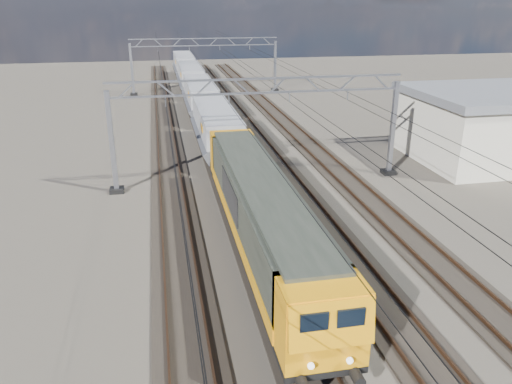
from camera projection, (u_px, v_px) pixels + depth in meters
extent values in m
plane|color=#29251F|center=(272.00, 204.00, 30.63)|extent=(160.00, 160.00, 0.00)
cube|color=black|center=(174.00, 211.00, 29.53)|extent=(2.60, 140.00, 0.12)
cube|color=#523520|center=(161.00, 209.00, 29.34)|extent=(0.08, 140.00, 0.16)
cube|color=#523520|center=(186.00, 208.00, 29.60)|extent=(0.08, 140.00, 0.16)
cube|color=black|center=(240.00, 206.00, 30.25)|extent=(2.60, 140.00, 0.12)
cube|color=#523520|center=(228.00, 204.00, 30.06)|extent=(0.08, 140.00, 0.16)
cube|color=#523520|center=(252.00, 203.00, 30.32)|extent=(0.08, 140.00, 0.16)
cube|color=black|center=(304.00, 201.00, 30.97)|extent=(2.60, 140.00, 0.12)
cube|color=#523520|center=(293.00, 200.00, 30.78)|extent=(0.08, 140.00, 0.16)
cube|color=#523520|center=(315.00, 198.00, 31.04)|extent=(0.08, 140.00, 0.16)
cube|color=black|center=(364.00, 197.00, 31.69)|extent=(2.60, 140.00, 0.12)
cube|color=#523520|center=(354.00, 195.00, 31.50)|extent=(0.08, 140.00, 0.16)
cube|color=#523520|center=(375.00, 193.00, 31.76)|extent=(0.08, 140.00, 0.16)
cube|color=gray|center=(112.00, 143.00, 31.39)|extent=(0.30, 0.30, 6.60)
cube|color=gray|center=(393.00, 129.00, 34.81)|extent=(0.30, 0.30, 6.60)
cube|color=black|center=(117.00, 190.00, 32.53)|extent=(0.90, 0.90, 0.30)
cube|color=black|center=(388.00, 172.00, 35.95)|extent=(0.90, 0.90, 0.30)
cube|color=gray|center=(260.00, 79.00, 31.75)|extent=(19.30, 0.18, 0.12)
cube|color=gray|center=(260.00, 93.00, 32.07)|extent=(19.30, 0.18, 0.12)
cube|color=gray|center=(126.00, 90.00, 30.41)|extent=(1.03, 0.10, 0.94)
cube|color=gray|center=(166.00, 89.00, 30.84)|extent=(1.03, 0.10, 0.94)
cube|color=gray|center=(204.00, 88.00, 31.27)|extent=(1.03, 0.10, 0.94)
cube|color=gray|center=(241.00, 86.00, 31.70)|extent=(1.03, 0.10, 0.94)
cube|color=gray|center=(278.00, 85.00, 32.13)|extent=(1.03, 0.10, 0.94)
cube|color=gray|center=(313.00, 84.00, 32.55)|extent=(1.03, 0.10, 0.94)
cube|color=gray|center=(347.00, 83.00, 32.98)|extent=(1.03, 0.10, 0.94)
cube|color=gray|center=(381.00, 82.00, 33.41)|extent=(1.03, 0.10, 0.94)
cube|color=gray|center=(165.00, 101.00, 31.11)|extent=(0.06, 0.06, 0.65)
cube|color=gray|center=(229.00, 99.00, 31.83)|extent=(0.06, 0.06, 0.65)
cube|color=gray|center=(290.00, 97.00, 32.55)|extent=(0.06, 0.06, 0.65)
cube|color=gray|center=(348.00, 95.00, 33.27)|extent=(0.06, 0.06, 0.65)
cube|color=gray|center=(132.00, 70.00, 64.33)|extent=(0.30, 0.30, 6.60)
cube|color=gray|center=(275.00, 66.00, 67.76)|extent=(0.30, 0.30, 6.60)
cube|color=black|center=(134.00, 94.00, 65.47)|extent=(0.90, 0.90, 0.30)
cube|color=black|center=(275.00, 89.00, 68.89)|extent=(0.90, 0.90, 0.30)
cube|color=gray|center=(204.00, 38.00, 64.69)|extent=(19.30, 0.18, 0.12)
cube|color=gray|center=(205.00, 46.00, 65.02)|extent=(19.30, 0.18, 0.12)
cube|color=gray|center=(139.00, 43.00, 63.36)|extent=(1.03, 0.10, 0.94)
cube|color=gray|center=(158.00, 43.00, 63.78)|extent=(1.03, 0.10, 0.94)
cube|color=gray|center=(177.00, 42.00, 64.21)|extent=(1.03, 0.10, 0.94)
cube|color=gray|center=(195.00, 42.00, 64.64)|extent=(1.03, 0.10, 0.94)
cube|color=gray|center=(213.00, 42.00, 65.07)|extent=(1.03, 0.10, 0.94)
cube|color=gray|center=(231.00, 42.00, 65.50)|extent=(1.03, 0.10, 0.94)
cube|color=gray|center=(249.00, 41.00, 65.92)|extent=(1.03, 0.10, 0.94)
cube|color=gray|center=(267.00, 41.00, 66.35)|extent=(1.03, 0.10, 0.94)
cube|color=gray|center=(158.00, 49.00, 64.05)|extent=(0.06, 0.06, 0.65)
cube|color=gray|center=(189.00, 48.00, 64.77)|extent=(0.06, 0.06, 0.65)
cube|color=gray|center=(220.00, 48.00, 65.49)|extent=(0.06, 0.06, 0.65)
cube|color=gray|center=(250.00, 47.00, 66.22)|extent=(0.06, 0.06, 0.65)
cylinder|color=black|center=(164.00, 95.00, 34.89)|extent=(0.03, 140.00, 0.03)
cylinder|color=black|center=(164.00, 88.00, 34.71)|extent=(0.03, 140.00, 0.03)
cylinder|color=black|center=(221.00, 93.00, 35.61)|extent=(0.03, 140.00, 0.03)
cylinder|color=black|center=(221.00, 86.00, 35.43)|extent=(0.03, 140.00, 0.03)
cylinder|color=black|center=(275.00, 91.00, 36.33)|extent=(0.03, 140.00, 0.03)
cylinder|color=black|center=(276.00, 85.00, 36.15)|extent=(0.03, 140.00, 0.03)
cylinder|color=black|center=(328.00, 90.00, 37.05)|extent=(0.03, 140.00, 0.03)
cylinder|color=black|center=(328.00, 83.00, 36.87)|extent=(0.03, 140.00, 0.03)
cube|color=black|center=(296.00, 318.00, 18.44)|extent=(2.20, 3.60, 0.60)
cube|color=black|center=(239.00, 193.00, 30.33)|extent=(2.20, 3.60, 0.60)
cube|color=black|center=(261.00, 234.00, 24.25)|extent=(2.65, 20.00, 0.25)
cube|color=black|center=(261.00, 241.00, 24.39)|extent=(2.20, 4.50, 0.75)
cube|color=#262A23|center=(261.00, 207.00, 23.74)|extent=(2.65, 17.00, 2.60)
cube|color=orange|center=(233.00, 228.00, 23.85)|extent=(0.04, 17.00, 0.60)
cube|color=orange|center=(288.00, 223.00, 24.34)|extent=(0.04, 17.00, 0.60)
cube|color=black|center=(229.00, 194.00, 24.28)|extent=(0.05, 5.00, 1.40)
cube|color=black|center=(283.00, 190.00, 24.77)|extent=(0.05, 5.00, 1.40)
cube|color=#262A23|center=(261.00, 180.00, 23.24)|extent=(2.25, 18.00, 0.15)
cube|color=orange|center=(320.00, 319.00, 15.41)|extent=(2.65, 1.80, 2.60)
cube|color=orange|center=(331.00, 323.00, 14.36)|extent=(2.60, 0.46, 1.52)
cube|color=black|center=(314.00, 325.00, 14.13)|extent=(0.85, 0.08, 0.75)
cube|color=black|center=(351.00, 320.00, 14.33)|extent=(0.85, 0.08, 0.75)
cylinder|color=black|center=(357.00, 378.00, 14.97)|extent=(0.36, 0.50, 0.36)
cylinder|color=white|center=(311.00, 366.00, 14.58)|extent=(0.20, 0.08, 0.20)
cylinder|color=white|center=(350.00, 361.00, 14.80)|extent=(0.20, 0.08, 0.20)
cube|color=orange|center=(232.00, 153.00, 32.06)|extent=(2.65, 1.80, 2.60)
cube|color=orange|center=(230.00, 141.00, 32.75)|extent=(2.60, 0.46, 1.52)
cube|color=black|center=(221.00, 140.00, 32.71)|extent=(0.85, 0.08, 0.75)
cube|color=black|center=(238.00, 139.00, 32.91)|extent=(0.85, 0.08, 0.75)
cylinder|color=black|center=(217.00, 168.00, 33.51)|extent=(0.36, 0.50, 0.36)
cylinder|color=black|center=(242.00, 167.00, 33.82)|extent=(0.36, 0.50, 0.36)
cylinder|color=white|center=(221.00, 160.00, 33.25)|extent=(0.20, 0.08, 0.20)
cylinder|color=white|center=(239.00, 159.00, 33.47)|extent=(0.20, 0.08, 0.20)
cube|color=black|center=(224.00, 161.00, 36.48)|extent=(2.20, 2.60, 0.55)
cube|color=black|center=(211.00, 131.00, 44.71)|extent=(2.20, 2.60, 0.55)
cube|color=black|center=(217.00, 140.00, 40.46)|extent=(2.40, 13.00, 0.20)
cube|color=gray|center=(216.00, 120.00, 39.84)|extent=(2.80, 12.00, 1.80)
cube|color=#4E5156|center=(205.00, 135.00, 40.12)|extent=(1.48, 12.00, 1.36)
cube|color=#4E5156|center=(228.00, 134.00, 40.47)|extent=(1.48, 12.00, 1.36)
cube|color=orange|center=(202.00, 128.00, 36.81)|extent=(0.04, 1.20, 0.50)
cube|color=black|center=(205.00, 119.00, 49.47)|extent=(2.20, 2.60, 0.55)
cube|color=black|center=(197.00, 102.00, 57.71)|extent=(2.20, 2.60, 0.55)
cube|color=black|center=(201.00, 106.00, 53.46)|extent=(2.40, 13.00, 0.20)
cube|color=gray|center=(200.00, 90.00, 52.84)|extent=(2.80, 12.00, 1.80)
cube|color=#4E5156|center=(192.00, 102.00, 53.12)|extent=(1.48, 12.00, 1.36)
cube|color=#4E5156|center=(209.00, 101.00, 53.46)|extent=(1.48, 12.00, 1.36)
cube|color=orange|center=(189.00, 94.00, 49.80)|extent=(0.04, 1.20, 0.50)
cube|color=black|center=(194.00, 94.00, 62.46)|extent=(2.20, 2.60, 0.55)
cube|color=black|center=(189.00, 83.00, 70.70)|extent=(2.20, 2.60, 0.55)
cube|color=black|center=(191.00, 85.00, 66.45)|extent=(2.40, 13.00, 0.20)
cube|color=gray|center=(190.00, 72.00, 65.83)|extent=(2.80, 12.00, 1.80)
cube|color=#4E5156|center=(184.00, 82.00, 66.11)|extent=(1.48, 12.00, 1.36)
cube|color=#4E5156|center=(198.00, 81.00, 66.45)|extent=(1.48, 12.00, 1.36)
cube|color=orange|center=(181.00, 75.00, 62.79)|extent=(0.04, 1.20, 0.50)
cube|color=black|center=(186.00, 78.00, 75.46)|extent=(2.20, 2.60, 0.55)
cube|color=black|center=(183.00, 70.00, 83.69)|extent=(2.20, 2.60, 0.55)
cube|color=black|center=(184.00, 71.00, 79.45)|extent=(2.40, 13.00, 0.20)
cube|color=gray|center=(184.00, 60.00, 78.83)|extent=(2.80, 12.00, 1.80)
cube|color=#4E5156|center=(178.00, 68.00, 79.11)|extent=(1.48, 12.00, 1.36)
cube|color=#4E5156|center=(190.00, 68.00, 79.45)|extent=(1.48, 12.00, 1.36)
cube|color=orange|center=(176.00, 62.00, 75.79)|extent=(0.04, 1.20, 0.50)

